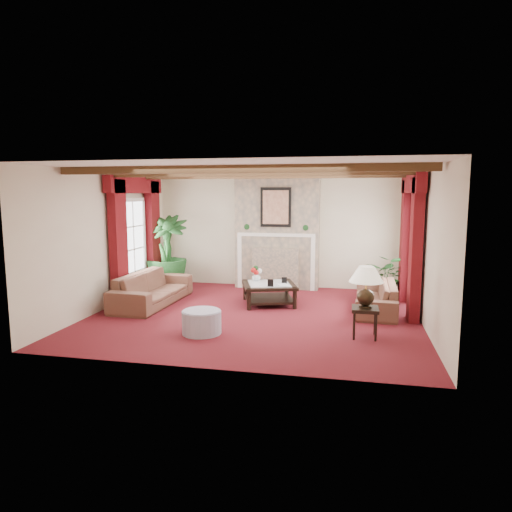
% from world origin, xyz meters
% --- Properties ---
extents(floor, '(6.00, 6.00, 0.00)m').
position_xyz_m(floor, '(0.00, 0.00, 0.00)').
color(floor, '#4D0D15').
rests_on(floor, ground).
extents(ceiling, '(6.00, 6.00, 0.00)m').
position_xyz_m(ceiling, '(0.00, 0.00, 2.70)').
color(ceiling, white).
rests_on(ceiling, floor).
extents(back_wall, '(6.00, 0.02, 2.70)m').
position_xyz_m(back_wall, '(0.00, 2.75, 1.35)').
color(back_wall, beige).
rests_on(back_wall, ground).
extents(left_wall, '(0.02, 5.50, 2.70)m').
position_xyz_m(left_wall, '(-3.00, 0.00, 1.35)').
color(left_wall, beige).
rests_on(left_wall, ground).
extents(right_wall, '(0.02, 5.50, 2.70)m').
position_xyz_m(right_wall, '(3.00, 0.00, 1.35)').
color(right_wall, beige).
rests_on(right_wall, ground).
extents(ceiling_beams, '(6.00, 3.00, 0.12)m').
position_xyz_m(ceiling_beams, '(0.00, 0.00, 2.64)').
color(ceiling_beams, '#392312').
rests_on(ceiling_beams, ceiling).
extents(fireplace, '(2.00, 0.52, 2.70)m').
position_xyz_m(fireplace, '(0.00, 2.55, 2.70)').
color(fireplace, tan).
rests_on(fireplace, ground).
extents(french_door_left, '(0.10, 1.10, 2.16)m').
position_xyz_m(french_door_left, '(-2.97, 1.00, 2.13)').
color(french_door_left, white).
rests_on(french_door_left, ground).
extents(french_door_right, '(0.10, 1.10, 2.16)m').
position_xyz_m(french_door_right, '(2.97, 1.00, 2.13)').
color(french_door_right, white).
rests_on(french_door_right, ground).
extents(curtains_left, '(0.20, 2.40, 2.55)m').
position_xyz_m(curtains_left, '(-2.86, 1.00, 2.55)').
color(curtains_left, '#550B0E').
rests_on(curtains_left, ground).
extents(curtains_right, '(0.20, 2.40, 2.55)m').
position_xyz_m(curtains_right, '(2.86, 1.00, 2.55)').
color(curtains_right, '#550B0E').
rests_on(curtains_right, ground).
extents(sofa_left, '(2.28, 0.83, 0.87)m').
position_xyz_m(sofa_left, '(-2.24, 0.38, 0.44)').
color(sofa_left, '#360E1B').
rests_on(sofa_left, ground).
extents(sofa_right, '(1.94, 0.67, 0.75)m').
position_xyz_m(sofa_right, '(2.24, 0.77, 0.37)').
color(sofa_right, '#360E1B').
rests_on(sofa_right, ground).
extents(potted_palm, '(1.45, 2.02, 0.99)m').
position_xyz_m(potted_palm, '(-2.53, 1.83, 0.49)').
color(potted_palm, black).
rests_on(potted_palm, ground).
extents(small_plant, '(1.58, 1.60, 0.75)m').
position_xyz_m(small_plant, '(2.54, 1.92, 0.37)').
color(small_plant, black).
rests_on(small_plant, ground).
extents(coffee_table, '(1.32, 1.32, 0.43)m').
position_xyz_m(coffee_table, '(0.11, 0.87, 0.21)').
color(coffee_table, black).
rests_on(coffee_table, ground).
extents(side_table, '(0.45, 0.45, 0.49)m').
position_xyz_m(side_table, '(1.99, -0.98, 0.24)').
color(side_table, black).
rests_on(side_table, ground).
extents(ottoman, '(0.64, 0.64, 0.37)m').
position_xyz_m(ottoman, '(-0.61, -1.32, 0.19)').
color(ottoman, gray).
rests_on(ottoman, ground).
extents(table_lamp, '(0.54, 0.54, 0.68)m').
position_xyz_m(table_lamp, '(1.99, -0.98, 0.83)').
color(table_lamp, black).
rests_on(table_lamp, side_table).
extents(flower_vase, '(0.29, 0.29, 0.18)m').
position_xyz_m(flower_vase, '(-0.21, 1.09, 0.52)').
color(flower_vase, silver).
rests_on(flower_vase, coffee_table).
extents(book, '(0.23, 0.21, 0.29)m').
position_xyz_m(book, '(0.34, 0.67, 0.57)').
color(book, black).
rests_on(book, coffee_table).
extents(photo_frame_a, '(0.12, 0.02, 0.16)m').
position_xyz_m(photo_frame_a, '(0.20, 0.54, 0.51)').
color(photo_frame_a, black).
rests_on(photo_frame_a, coffee_table).
extents(photo_frame_b, '(0.11, 0.04, 0.14)m').
position_xyz_m(photo_frame_b, '(0.42, 0.91, 0.50)').
color(photo_frame_b, black).
rests_on(photo_frame_b, coffee_table).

